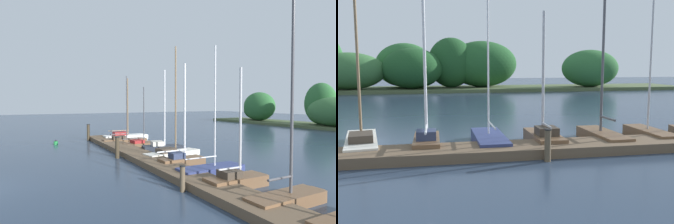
% 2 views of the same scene
% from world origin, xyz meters
% --- Properties ---
extents(dock_pier, '(28.42, 1.80, 0.35)m').
position_xyz_m(dock_pier, '(0.00, 9.35, 0.17)').
color(dock_pier, brown).
rests_on(dock_pier, ground).
extents(sailboat_0, '(1.41, 4.40, 6.06)m').
position_xyz_m(sailboat_0, '(-12.11, 11.70, 0.35)').
color(sailboat_0, white).
rests_on(sailboat_0, ground).
extents(sailboat_1, '(1.06, 4.01, 6.05)m').
position_xyz_m(sailboat_1, '(-9.77, 10.75, 0.33)').
color(sailboat_1, brown).
rests_on(sailboat_1, ground).
extents(sailboat_2, '(1.50, 3.45, 4.98)m').
position_xyz_m(sailboat_2, '(-7.33, 11.38, 0.26)').
color(sailboat_2, brown).
rests_on(sailboat_2, ground).
extents(sailboat_3, '(1.72, 3.18, 6.09)m').
position_xyz_m(sailboat_3, '(-4.34, 11.75, 0.38)').
color(sailboat_3, '#232833').
rests_on(sailboat_3, ground).
extents(sailboat_4, '(1.70, 4.35, 7.41)m').
position_xyz_m(sailboat_4, '(-2.23, 11.43, 0.37)').
color(sailboat_4, silver).
rests_on(sailboat_4, ground).
extents(sailboat_5, '(0.95, 3.12, 5.94)m').
position_xyz_m(sailboat_5, '(0.20, 10.66, 0.42)').
color(sailboat_5, brown).
rests_on(sailboat_5, ground).
extents(sailboat_6, '(1.19, 3.79, 6.57)m').
position_xyz_m(sailboat_6, '(2.59, 11.00, 0.28)').
color(sailboat_6, navy).
rests_on(sailboat_6, ground).
extents(sailboat_7, '(1.10, 3.09, 5.21)m').
position_xyz_m(sailboat_7, '(4.72, 10.67, 0.37)').
color(sailboat_7, brown).
rests_on(sailboat_7, ground).
extents(sailboat_8, '(1.01, 3.49, 7.96)m').
position_xyz_m(sailboat_8, '(7.24, 10.76, 0.43)').
color(sailboat_8, brown).
rests_on(sailboat_8, ground).
extents(mooring_piling_0, '(0.30, 0.30, 1.59)m').
position_xyz_m(mooring_piling_0, '(-13.25, 8.29, 0.80)').
color(mooring_piling_0, '#3D3323').
rests_on(mooring_piling_0, ground).
extents(mooring_piling_1, '(0.31, 0.31, 1.41)m').
position_xyz_m(mooring_piling_1, '(-3.83, 8.07, 0.71)').
color(mooring_piling_1, '#3D3323').
rests_on(mooring_piling_1, ground).
extents(mooring_piling_2, '(0.25, 0.25, 1.09)m').
position_xyz_m(mooring_piling_2, '(4.11, 8.23, 0.55)').
color(mooring_piling_2, brown).
rests_on(mooring_piling_2, ground).
extents(channel_buoy_0, '(0.35, 0.35, 0.43)m').
position_xyz_m(channel_buoy_0, '(-11.92, 5.21, 0.16)').
color(channel_buoy_0, '#23843D').
rests_on(channel_buoy_0, ground).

